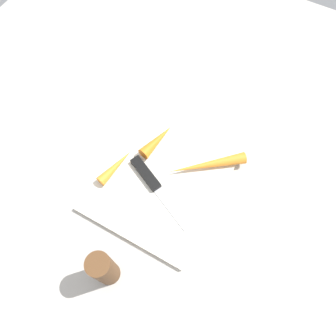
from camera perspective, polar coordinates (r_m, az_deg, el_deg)
name	(u,v)px	position (r m, az deg, el deg)	size (l,w,h in m)	color
ground_plane	(168,170)	(0.73, 0.00, -0.40)	(1.40, 1.40, 0.00)	#ADA8A0
cutting_board	(168,169)	(0.72, 0.00, -0.20)	(0.36, 0.26, 0.01)	silver
knife	(149,178)	(0.70, -3.38, -1.78)	(0.10, 0.19, 0.01)	#B7B7BC
carrot_medium	(157,140)	(0.74, -1.89, 4.97)	(0.03, 0.03, 0.10)	orange
carrot_longest	(207,165)	(0.71, 6.91, 0.57)	(0.03, 0.03, 0.17)	orange
carrot_shortest	(116,166)	(0.72, -9.26, 0.31)	(0.02, 0.02, 0.10)	orange
pepper_grinder	(104,269)	(0.62, -11.32, -17.20)	(0.04, 0.04, 0.12)	brown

